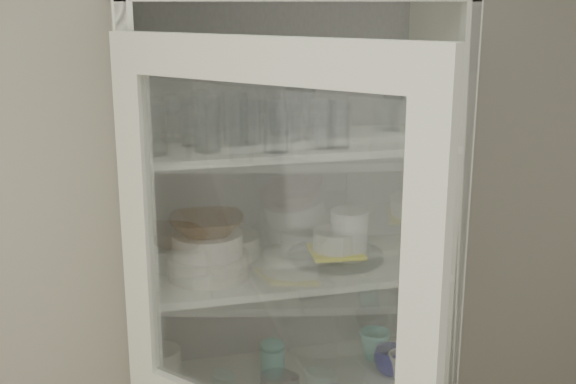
{
  "coord_description": "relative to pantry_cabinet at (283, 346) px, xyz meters",
  "views": [
    {
      "loc": [
        -0.35,
        -0.82,
        2.07
      ],
      "look_at": [
        0.2,
        1.27,
        1.5
      ],
      "focal_mm": 45.0,
      "sensor_mm": 36.0,
      "label": 1
    }
  ],
  "objects": [
    {
      "name": "cream_bowl",
      "position": [
        -0.26,
        -0.1,
        0.42
      ],
      "size": [
        0.24,
        0.24,
        0.07
      ],
      "primitive_type": "cylinder",
      "rotation": [
        0.0,
        0.0,
        -0.15
      ],
      "color": "white",
      "rests_on": "plate_stack_front"
    },
    {
      "name": "terracotta_bowl",
      "position": [
        -0.26,
        -0.1,
        0.48
      ],
      "size": [
        0.25,
        0.25,
        0.05
      ],
      "primitive_type": "imported",
      "rotation": [
        0.0,
        0.0,
        -0.13
      ],
      "color": "#4F2F12",
      "rests_on": "cream_bowl"
    },
    {
      "name": "tumbler_10",
      "position": [
        -0.12,
        -0.09,
        0.79
      ],
      "size": [
        0.08,
        0.08,
        0.13
      ],
      "primitive_type": "cylinder",
      "rotation": [
        0.0,
        0.0,
        -0.19
      ],
      "color": "silver",
      "rests_on": "shelf_glass"
    },
    {
      "name": "white_ramekin",
      "position": [
        0.16,
        -0.05,
        0.38
      ],
      "size": [
        0.17,
        0.17,
        0.06
      ],
      "primitive_type": "cylinder",
      "rotation": [
        0.0,
        0.0,
        -0.14
      ],
      "color": "silver",
      "rests_on": "yellow_trivet"
    },
    {
      "name": "tumbler_7",
      "position": [
        -0.29,
        -0.07,
        0.79
      ],
      "size": [
        0.09,
        0.09,
        0.15
      ],
      "primitive_type": "cylinder",
      "rotation": [
        0.0,
        0.0,
        -0.2
      ],
      "color": "silver",
      "rests_on": "shelf_glass"
    },
    {
      "name": "plate_stack_back",
      "position": [
        -0.17,
        0.06,
        0.36
      ],
      "size": [
        0.2,
        0.2,
        0.07
      ],
      "primitive_type": "cylinder",
      "color": "silver",
      "rests_on": "shelf_plates"
    },
    {
      "name": "glass_platter",
      "position": [
        0.16,
        -0.05,
        0.33
      ],
      "size": [
        0.41,
        0.41,
        0.02
      ],
      "primitive_type": "cylinder",
      "rotation": [
        0.0,
        0.0,
        -0.41
      ],
      "color": "silver",
      "rests_on": "shelf_plates"
    },
    {
      "name": "mug_white",
      "position": [
        0.36,
        -0.17,
        -0.03
      ],
      "size": [
        0.12,
        0.12,
        0.09
      ],
      "primitive_type": "imported",
      "rotation": [
        0.0,
        0.0,
        0.35
      ],
      "color": "silver",
      "rests_on": "shelf_mugs"
    },
    {
      "name": "wall_back",
      "position": [
        -0.2,
        0.16,
        0.36
      ],
      "size": [
        3.6,
        0.02,
        2.6
      ],
      "primitive_type": "cube",
      "color": "#AEA894",
      "rests_on": "ground"
    },
    {
      "name": "goblet_2",
      "position": [
        0.05,
        0.06,
        0.8
      ],
      "size": [
        0.07,
        0.07,
        0.17
      ],
      "primitive_type": null,
      "color": "silver",
      "rests_on": "shelf_glass"
    },
    {
      "name": "teal_jar",
      "position": [
        -0.04,
        -0.01,
        -0.03
      ],
      "size": [
        0.08,
        0.08,
        0.1
      ],
      "color": "teal",
      "rests_on": "shelf_mugs"
    },
    {
      "name": "goblet_0",
      "position": [
        -0.34,
        0.01,
        0.8
      ],
      "size": [
        0.07,
        0.07,
        0.16
      ],
      "primitive_type": null,
      "color": "silver",
      "rests_on": "shelf_glass"
    },
    {
      "name": "tumbler_6",
      "position": [
        0.41,
        -0.18,
        0.8
      ],
      "size": [
        0.1,
        0.1,
        0.15
      ],
      "primitive_type": "cylinder",
      "rotation": [
        0.0,
        0.0,
        0.33
      ],
      "color": "silver",
      "rests_on": "shelf_glass"
    },
    {
      "name": "grey_bowl_stack",
      "position": [
        0.21,
        -0.06,
        0.4
      ],
      "size": [
        0.12,
        0.12,
        0.16
      ],
      "primitive_type": "cylinder",
      "color": "silver",
      "rests_on": "shelf_plates"
    },
    {
      "name": "tumbler_1",
      "position": [
        -0.26,
        -0.17,
        0.8
      ],
      "size": [
        0.09,
        0.09,
        0.16
      ],
      "primitive_type": "cylinder",
      "rotation": [
        0.0,
        0.0,
        -0.25
      ],
      "color": "silver",
      "rests_on": "shelf_glass"
    },
    {
      "name": "mug_blue",
      "position": [
        0.34,
        -0.13,
        -0.03
      ],
      "size": [
        0.15,
        0.15,
        0.09
      ],
      "primitive_type": "imported",
      "rotation": [
        0.0,
        0.0,
        0.34
      ],
      "color": "navy",
      "rests_on": "shelf_mugs"
    },
    {
      "name": "tumbler_11",
      "position": [
        0.05,
        -0.04,
        0.8
      ],
      "size": [
        0.09,
        0.09,
        0.15
      ],
      "primitive_type": "cylinder",
      "rotation": [
        0.0,
        0.0,
        -0.28
      ],
      "color": "silver",
      "rests_on": "shelf_glass"
    },
    {
      "name": "tumbler_9",
      "position": [
        -0.01,
        -0.09,
        0.79
      ],
      "size": [
        0.1,
        0.1,
        0.14
      ],
      "primitive_type": "cylinder",
      "rotation": [
        0.0,
        0.0,
        0.41
      ],
      "color": "silver",
      "rests_on": "shelf_glass"
    },
    {
      "name": "goblet_1",
      "position": [
        -0.25,
        0.05,
        0.8
      ],
      "size": [
        0.07,
        0.07,
        0.16
      ],
      "primitive_type": null,
      "color": "silver",
      "rests_on": "shelf_glass"
    },
    {
      "name": "tumbler_4",
      "position": [
        0.08,
        -0.18,
        0.78
      ],
      "size": [
        0.07,
        0.07,
        0.13
      ],
      "primitive_type": "cylinder",
      "rotation": [
        0.0,
        0.0,
        -0.05
      ],
      "color": "silver",
      "rests_on": "shelf_glass"
    },
    {
      "name": "tumbler_8",
      "position": [
        -0.17,
        -0.09,
        0.8
      ],
      "size": [
        0.09,
        0.09,
        0.15
      ],
      "primitive_type": "cylinder",
      "rotation": [
        0.0,
        0.0,
        -0.15
      ],
      "color": "silver",
      "rests_on": "shelf_glass"
    },
    {
      "name": "tumbler_0",
      "position": [
        -0.41,
        -0.18,
        0.79
      ],
      "size": [
        0.08,
        0.08,
        0.14
      ],
      "primitive_type": "cylinder",
      "rotation": [
        0.0,
        0.0,
        0.11
      ],
      "color": "silver",
      "rests_on": "shelf_glass"
    },
    {
      "name": "measuring_cups",
      "position": [
        -0.05,
        -0.12,
        -0.06
      ],
      "size": [
        0.11,
        0.11,
        0.04
      ],
      "primitive_type": "cylinder",
      "color": "#A4A3AA",
      "rests_on": "shelf_mugs"
    },
    {
      "name": "pantry_cabinet",
      "position": [
        0.0,
        0.0,
        0.0
      ],
      "size": [
        1.0,
        0.45,
        2.1
      ],
      "color": "beige",
      "rests_on": "floor"
    },
    {
      "name": "mug_teal",
      "position": [
        0.33,
        -0.02,
        -0.03
      ],
      "size": [
        0.14,
        0.14,
        0.1
      ],
      "primitive_type": "imported",
      "rotation": [
        0.0,
        0.0,
        0.39
      ],
      "color": "teal",
      "rests_on": "shelf_mugs"
    },
    {
      "name": "white_canister",
      "position": [
        -0.41,
        -0.04,
        -0.01
      ],
      "size": [
        0.12,
        0.12,
        0.14
      ],
      "primitive_type": "cylinder",
      "rotation": [
        0.0,
        0.0,
        0.01
      ],
      "color": "silver",
      "rests_on": "shelf_mugs"
    },
    {
      "name": "goblet_3",
      "position": [
        0.37,
        0.01,
        0.8
      ],
      "size": [
        0.07,
        0.07,
        0.15
      ],
      "primitive_type": null,
      "color": "silver",
      "rests_on": "shelf_glass"
    },
    {
      "name": "tumbler_2",
      "position": [
        -0.08,
        -0.23,
        0.79
      ],
      "size": [
        0.09,
        0.09,
        0.14
      ],
      "primitive_type": "cylinder",
      "rotation": [
        0.0,
        0.0,
        -0.26
      ],
      "color": "silver",
      "rests_on": "shelf_glass"
    },
    {
      "name": "yellow_trivet",
      "position": [
        0.16,
        -0.05,
        0.34
      ],
      "size": [
        0.18,
        0.18,
        0.01
      ],
      "primitive_type": "cube",
      "rotation": [
        0.0,
        0.0,
        -0.1
      ],
      "color": "yellow",
      "rests_on": "glass_platter"
    },
    {
      "name": "tumbler_3",
      "position": [
        0.06,
        -0.21,
        0.79
      ],
      "size": [
        0.07,
        0.07,
        0.14
      ],
      "primitive_type": "cylinder",
      "rotation": [
        0.0,
        0.0,
        -0.07
      ],
      "color": "silver",
      "rests_on": "shelf_glass"
    },
    {
      "name": "tumbler_5",
      "position": [
        0.11,
        -0.22,
        0.79
      ],
      "size": [
        0.09,
        0.09,
        0.14
      ],
      "primitive_type": "cylinder",
      "rotation": [
        0.0,
        0.0,
        0.38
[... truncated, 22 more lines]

